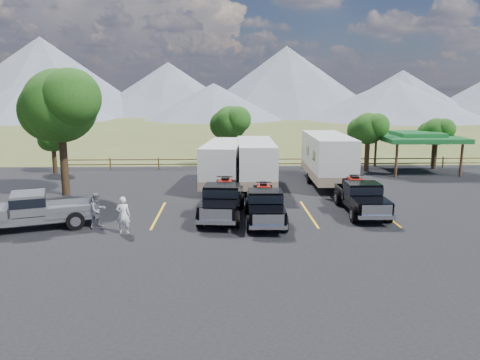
{
  "coord_description": "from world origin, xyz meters",
  "views": [
    {
      "loc": [
        -2.43,
        -20.11,
        6.56
      ],
      "look_at": [
        -1.63,
        5.52,
        1.6
      ],
      "focal_mm": 35.0,
      "sensor_mm": 36.0,
      "label": 1
    }
  ],
  "objects_px": {
    "tree_big_nw": "(59,106)",
    "rig_right": "(361,196)",
    "trailer_right": "(328,159)",
    "person_b": "(98,210)",
    "trailer_center": "(256,164)",
    "pavilion": "(417,137)",
    "trailer_left": "(224,165)",
    "person_a": "(123,215)",
    "rig_left": "(222,199)",
    "rig_center": "(265,204)",
    "pickup_silver": "(33,210)"
  },
  "relations": [
    {
      "from": "trailer_center",
      "to": "person_a",
      "type": "relative_size",
      "value": 5.22
    },
    {
      "from": "tree_big_nw",
      "to": "trailer_right",
      "type": "xyz_separation_m",
      "value": [
        17.2,
        2.8,
        -3.75
      ]
    },
    {
      "from": "trailer_right",
      "to": "person_b",
      "type": "height_order",
      "value": "trailer_right"
    },
    {
      "from": "rig_left",
      "to": "rig_center",
      "type": "height_order",
      "value": "rig_left"
    },
    {
      "from": "rig_left",
      "to": "person_a",
      "type": "distance_m",
      "value": 5.31
    },
    {
      "from": "tree_big_nw",
      "to": "person_a",
      "type": "xyz_separation_m",
      "value": [
        5.4,
        -8.25,
        -4.69
      ]
    },
    {
      "from": "rig_right",
      "to": "pickup_silver",
      "type": "distance_m",
      "value": 16.62
    },
    {
      "from": "pavilion",
      "to": "rig_left",
      "type": "relative_size",
      "value": 1.04
    },
    {
      "from": "pavilion",
      "to": "trailer_left",
      "type": "xyz_separation_m",
      "value": [
        -15.55,
        -6.27,
        -1.14
      ]
    },
    {
      "from": "trailer_left",
      "to": "person_b",
      "type": "relative_size",
      "value": 5.28
    },
    {
      "from": "trailer_center",
      "to": "trailer_right",
      "type": "distance_m",
      "value": 5.17
    },
    {
      "from": "rig_left",
      "to": "rig_right",
      "type": "height_order",
      "value": "rig_left"
    },
    {
      "from": "tree_big_nw",
      "to": "rig_center",
      "type": "xyz_separation_m",
      "value": [
        12.07,
        -6.42,
        -4.68
      ]
    },
    {
      "from": "rig_center",
      "to": "trailer_left",
      "type": "relative_size",
      "value": 0.62
    },
    {
      "from": "tree_big_nw",
      "to": "pavilion",
      "type": "relative_size",
      "value": 1.26
    },
    {
      "from": "trailer_left",
      "to": "pickup_silver",
      "type": "distance_m",
      "value": 12.84
    },
    {
      "from": "trailer_left",
      "to": "pickup_silver",
      "type": "relative_size",
      "value": 1.44
    },
    {
      "from": "trailer_center",
      "to": "pickup_silver",
      "type": "distance_m",
      "value": 14.46
    },
    {
      "from": "trailer_right",
      "to": "person_a",
      "type": "height_order",
      "value": "trailer_right"
    },
    {
      "from": "pavilion",
      "to": "rig_right",
      "type": "relative_size",
      "value": 1.1
    },
    {
      "from": "person_b",
      "to": "trailer_right",
      "type": "bearing_deg",
      "value": -7.65
    },
    {
      "from": "rig_right",
      "to": "pickup_silver",
      "type": "bearing_deg",
      "value": -170.46
    },
    {
      "from": "tree_big_nw",
      "to": "person_a",
      "type": "distance_m",
      "value": 10.92
    },
    {
      "from": "rig_left",
      "to": "pickup_silver",
      "type": "bearing_deg",
      "value": -162.22
    },
    {
      "from": "rig_center",
      "to": "person_a",
      "type": "bearing_deg",
      "value": -163.24
    },
    {
      "from": "rig_right",
      "to": "pickup_silver",
      "type": "relative_size",
      "value": 0.92
    },
    {
      "from": "rig_left",
      "to": "trailer_left",
      "type": "relative_size",
      "value": 0.67
    },
    {
      "from": "tree_big_nw",
      "to": "pickup_silver",
      "type": "xyz_separation_m",
      "value": [
        0.96,
        -7.38,
        -4.64
      ]
    },
    {
      "from": "trailer_center",
      "to": "trailer_right",
      "type": "height_order",
      "value": "trailer_right"
    },
    {
      "from": "rig_center",
      "to": "pickup_silver",
      "type": "xyz_separation_m",
      "value": [
        -11.11,
        -0.97,
        0.04
      ]
    },
    {
      "from": "trailer_left",
      "to": "pickup_silver",
      "type": "height_order",
      "value": "trailer_left"
    },
    {
      "from": "pavilion",
      "to": "rig_left",
      "type": "distance_m",
      "value": 20.69
    },
    {
      "from": "trailer_center",
      "to": "pavilion",
      "type": "bearing_deg",
      "value": 25.53
    },
    {
      "from": "person_a",
      "to": "trailer_left",
      "type": "bearing_deg",
      "value": -119.08
    },
    {
      "from": "trailer_right",
      "to": "person_a",
      "type": "bearing_deg",
      "value": -135.13
    },
    {
      "from": "trailer_center",
      "to": "person_a",
      "type": "distance_m",
      "value": 12.09
    },
    {
      "from": "rig_right",
      "to": "trailer_center",
      "type": "xyz_separation_m",
      "value": [
        -5.25,
        6.67,
        0.75
      ]
    },
    {
      "from": "rig_left",
      "to": "tree_big_nw",
      "type": "bearing_deg",
      "value": 156.97
    },
    {
      "from": "rig_right",
      "to": "person_b",
      "type": "bearing_deg",
      "value": -169.35
    },
    {
      "from": "rig_left",
      "to": "rig_center",
      "type": "relative_size",
      "value": 1.09
    },
    {
      "from": "trailer_center",
      "to": "person_a",
      "type": "bearing_deg",
      "value": -123.23
    },
    {
      "from": "tree_big_nw",
      "to": "rig_right",
      "type": "xyz_separation_m",
      "value": [
        17.39,
        -4.91,
        -4.65
      ]
    },
    {
      "from": "rig_left",
      "to": "person_a",
      "type": "height_order",
      "value": "rig_left"
    },
    {
      "from": "trailer_center",
      "to": "person_b",
      "type": "distance_m",
      "value": 12.16
    },
    {
      "from": "rig_left",
      "to": "rig_right",
      "type": "distance_m",
      "value": 7.47
    },
    {
      "from": "trailer_right",
      "to": "person_a",
      "type": "xyz_separation_m",
      "value": [
        -11.8,
        -11.05,
        -0.94
      ]
    },
    {
      "from": "pavilion",
      "to": "rig_right",
      "type": "bearing_deg",
      "value": -122.35
    },
    {
      "from": "rig_center",
      "to": "trailer_center",
      "type": "relative_size",
      "value": 0.61
    },
    {
      "from": "tree_big_nw",
      "to": "pavilion",
      "type": "distance_m",
      "value": 26.91
    },
    {
      "from": "pavilion",
      "to": "trailer_right",
      "type": "relative_size",
      "value": 0.62
    }
  ]
}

